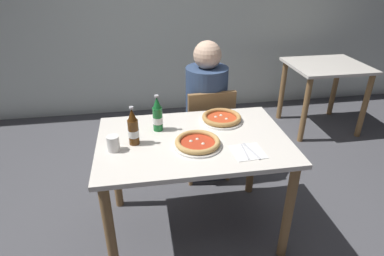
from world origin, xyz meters
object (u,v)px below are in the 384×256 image
(chair_behind_table, at_px, (208,129))
(beer_bottle_center, at_px, (158,116))
(beer_bottle_left, at_px, (133,129))
(paper_cup, at_px, (113,143))
(dining_table_main, at_px, (193,154))
(dining_table_background, at_px, (325,78))
(napkin_with_cutlery, at_px, (248,152))
(diner_seated, at_px, (206,115))
(pizza_marinara_far, at_px, (222,118))
(pizza_margherita_near, at_px, (198,143))

(chair_behind_table, distance_m, beer_bottle_center, 0.73)
(beer_bottle_left, xyz_separation_m, beer_bottle_center, (0.16, 0.16, 0.00))
(beer_bottle_left, distance_m, paper_cup, 0.15)
(dining_table_main, height_order, dining_table_background, same)
(dining_table_background, relative_size, napkin_with_cutlery, 4.22)
(dining_table_main, xyz_separation_m, chair_behind_table, (0.23, 0.61, -0.15))
(diner_seated, relative_size, beer_bottle_left, 4.89)
(napkin_with_cutlery, height_order, paper_cup, paper_cup)
(chair_behind_table, bearing_deg, dining_table_main, 66.22)
(pizza_marinara_far, distance_m, paper_cup, 0.78)
(paper_cup, bearing_deg, napkin_with_cutlery, -10.91)
(dining_table_main, distance_m, paper_cup, 0.52)
(pizza_marinara_far, bearing_deg, dining_table_main, -137.75)
(beer_bottle_center, bearing_deg, pizza_margherita_near, -48.27)
(dining_table_main, distance_m, napkin_with_cutlery, 0.38)
(dining_table_main, relative_size, chair_behind_table, 1.41)
(dining_table_background, xyz_separation_m, pizza_marinara_far, (-1.46, -1.14, 0.18))
(pizza_margherita_near, bearing_deg, dining_table_background, 40.58)
(dining_table_main, height_order, pizza_marinara_far, pizza_marinara_far)
(diner_seated, relative_size, paper_cup, 12.73)
(dining_table_background, distance_m, beer_bottle_left, 2.48)
(chair_behind_table, distance_m, pizza_margherita_near, 0.79)
(diner_seated, distance_m, paper_cup, 1.03)
(pizza_margherita_near, xyz_separation_m, beer_bottle_center, (-0.22, 0.25, 0.08))
(dining_table_background, bearing_deg, pizza_margherita_near, -139.42)
(pizza_margherita_near, distance_m, paper_cup, 0.50)
(pizza_marinara_far, bearing_deg, diner_seated, 91.89)
(pizza_margherita_near, height_order, pizza_marinara_far, same)
(napkin_with_cutlery, bearing_deg, pizza_marinara_far, 97.20)
(diner_seated, bearing_deg, dining_table_main, -108.62)
(chair_behind_table, bearing_deg, napkin_with_cutlery, 91.10)
(beer_bottle_center, bearing_deg, napkin_with_cutlery, -36.26)
(chair_behind_table, relative_size, pizza_margherita_near, 2.86)
(diner_seated, distance_m, pizza_marinara_far, 0.48)
(pizza_marinara_far, relative_size, beer_bottle_left, 1.19)
(napkin_with_cutlery, distance_m, paper_cup, 0.79)
(dining_table_background, bearing_deg, pizza_marinara_far, -142.05)
(pizza_marinara_far, height_order, beer_bottle_left, beer_bottle_left)
(dining_table_main, bearing_deg, beer_bottle_center, 143.36)
(chair_behind_table, distance_m, paper_cup, 1.03)
(paper_cup, bearing_deg, pizza_marinara_far, 20.91)
(pizza_marinara_far, relative_size, paper_cup, 3.10)
(dining_table_main, bearing_deg, paper_cup, -172.83)
(dining_table_main, height_order, diner_seated, diner_seated)
(chair_behind_table, distance_m, napkin_with_cutlery, 0.87)
(chair_behind_table, height_order, beer_bottle_left, beer_bottle_left)
(pizza_margherita_near, xyz_separation_m, pizza_marinara_far, (0.23, 0.31, 0.00))
(dining_table_main, height_order, pizza_margherita_near, pizza_margherita_near)
(dining_table_main, distance_m, beer_bottle_center, 0.34)
(dining_table_main, xyz_separation_m, dining_table_background, (1.70, 1.35, -0.04))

